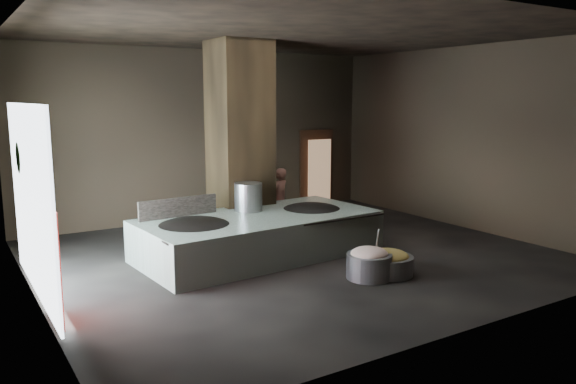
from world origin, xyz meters
TOP-DOWN VIEW (x-y plane):
  - floor at (0.00, 0.00)m, footprint 10.00×9.00m
  - ceiling at (0.00, 0.00)m, footprint 10.00×9.00m
  - back_wall at (0.00, 4.55)m, footprint 10.00×0.10m
  - front_wall at (0.00, -4.55)m, footprint 10.00×0.10m
  - left_wall at (-5.05, 0.00)m, footprint 0.10×9.00m
  - right_wall at (5.05, 0.00)m, footprint 0.10×9.00m
  - pillar at (-0.30, 1.90)m, footprint 1.20×1.20m
  - hearth_platform at (-0.65, 0.41)m, footprint 5.02×2.66m
  - platform_cap at (-0.65, 0.41)m, footprint 4.77×2.29m
  - wok_left at (-2.10, 0.36)m, footprint 1.54×1.54m
  - wok_left_rim at (-2.10, 0.36)m, footprint 1.57×1.57m
  - wok_right at (0.70, 0.46)m, footprint 1.43×1.43m
  - wok_right_rim at (0.70, 0.46)m, footprint 1.46×1.46m
  - stock_pot at (-0.60, 0.96)m, footprint 0.59×0.59m
  - splash_guard at (-2.10, 1.16)m, footprint 1.69×0.18m
  - cook at (0.89, 2.14)m, footprint 0.66×0.54m
  - veg_basin at (0.74, -1.97)m, footprint 1.02×1.02m
  - veg_fill at (0.74, -1.97)m, footprint 0.78×0.78m
  - ladle at (0.59, -1.82)m, footprint 0.21×0.34m
  - meat_basin at (0.30, -1.97)m, footprint 0.91×0.91m
  - meat_fill at (0.30, -1.97)m, footprint 0.68×0.68m
  - doorway_near at (1.20, 4.45)m, footprint 1.18×0.08m
  - doorway_near_glow at (1.31, 4.44)m, footprint 0.87×0.04m
  - doorway_far at (3.60, 4.45)m, footprint 1.18×0.08m
  - doorway_far_glow at (3.58, 4.23)m, footprint 0.81×0.04m
  - left_opening at (-4.95, 0.20)m, footprint 0.04×4.20m
  - pavilion_sliver at (-4.88, -1.10)m, footprint 0.05×0.90m
  - tree_silhouette at (-4.85, 1.30)m, footprint 0.28×1.10m

SIDE VIEW (x-z plane):
  - floor at x=0.00m, z-range -0.10..0.00m
  - veg_basin at x=0.74m, z-range 0.00..0.35m
  - meat_basin at x=0.30m, z-range 0.00..0.45m
  - veg_fill at x=0.74m, z-range 0.23..0.47m
  - hearth_platform at x=-0.65m, z-range 0.00..0.85m
  - meat_fill at x=0.30m, z-range 0.32..0.58m
  - ladle at x=0.59m, z-range 0.21..0.89m
  - wok_left at x=-2.10m, z-range 0.54..0.96m
  - wok_right at x=0.70m, z-range 0.55..0.95m
  - cook at x=0.89m, z-range 0.00..1.54m
  - platform_cap at x=-0.65m, z-range 0.80..0.83m
  - wok_left_rim at x=-2.10m, z-range 0.79..0.85m
  - wok_right_rim at x=0.70m, z-range 0.79..0.85m
  - pavilion_sliver at x=-4.88m, z-range 0.00..1.70m
  - splash_guard at x=-2.10m, z-range 0.82..1.24m
  - doorway_near_glow at x=1.31m, z-range 0.02..2.08m
  - doorway_far_glow at x=3.58m, z-range 0.09..2.01m
  - doorway_near at x=1.20m, z-range -0.09..2.29m
  - doorway_far at x=3.60m, z-range -0.09..2.29m
  - stock_pot at x=-0.60m, z-range 0.81..1.45m
  - left_opening at x=-4.95m, z-range 0.05..3.15m
  - tree_silhouette at x=-4.85m, z-range 1.65..2.75m
  - back_wall at x=0.00m, z-range 0.00..4.50m
  - front_wall at x=0.00m, z-range 0.00..4.50m
  - left_wall at x=-5.05m, z-range 0.00..4.50m
  - right_wall at x=5.05m, z-range 0.00..4.50m
  - pillar at x=-0.30m, z-range 0.00..4.50m
  - ceiling at x=0.00m, z-range 4.50..4.60m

